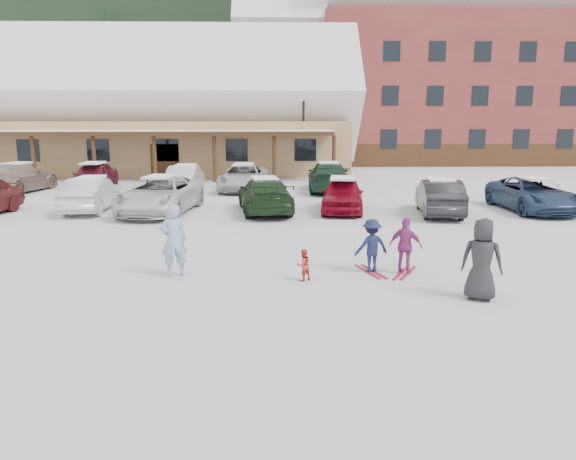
{
  "coord_description": "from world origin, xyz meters",
  "views": [
    {
      "loc": [
        -0.08,
        -13.26,
        3.87
      ],
      "look_at": [
        0.3,
        1.0,
        1.0
      ],
      "focal_mm": 35.0,
      "sensor_mm": 36.0,
      "label": 1
    }
  ],
  "objects_px": {
    "child_magenta": "(406,246)",
    "parked_car_3": "(265,195)",
    "parked_car_6": "(532,195)",
    "lamp_post": "(303,126)",
    "parked_car_8": "(94,177)",
    "parked_car_11": "(329,177)",
    "parked_car_4": "(343,195)",
    "parked_car_1": "(91,194)",
    "parked_car_2": "(160,195)",
    "parked_car_5": "(439,197)",
    "day_lodge": "(148,116)",
    "parked_car_7": "(17,178)",
    "toddler_red": "(303,265)",
    "bystander_dark": "(482,259)",
    "parked_car_10": "(244,177)",
    "alpine_hotel": "(434,62)",
    "adult_skier": "(174,240)",
    "parked_car_9": "(185,178)",
    "child_navy": "(371,246)"
  },
  "relations": [
    {
      "from": "parked_car_7",
      "to": "parked_car_8",
      "type": "relative_size",
      "value": 1.19
    },
    {
      "from": "day_lodge",
      "to": "child_navy",
      "type": "xyz_separation_m",
      "value": [
        11.39,
        -27.49,
        -3.26
      ]
    },
    {
      "from": "adult_skier",
      "to": "parked_car_9",
      "type": "xyz_separation_m",
      "value": [
        -2.19,
        16.22,
        -0.21
      ]
    },
    {
      "from": "parked_car_1",
      "to": "parked_car_9",
      "type": "xyz_separation_m",
      "value": [
        2.98,
        6.27,
        -0.01
      ]
    },
    {
      "from": "bystander_dark",
      "to": "parked_car_10",
      "type": "height_order",
      "value": "bystander_dark"
    },
    {
      "from": "parked_car_6",
      "to": "parked_car_4",
      "type": "bearing_deg",
      "value": 177.56
    },
    {
      "from": "alpine_hotel",
      "to": "parked_car_10",
      "type": "distance_m",
      "value": 27.68
    },
    {
      "from": "parked_car_5",
      "to": "parked_car_9",
      "type": "relative_size",
      "value": 1.03
    },
    {
      "from": "alpine_hotel",
      "to": "parked_car_7",
      "type": "xyz_separation_m",
      "value": [
        -27.74,
        -21.65,
        -7.87
      ]
    },
    {
      "from": "lamp_post",
      "to": "parked_car_7",
      "type": "distance_m",
      "value": 17.29
    },
    {
      "from": "toddler_red",
      "to": "parked_car_2",
      "type": "relative_size",
      "value": 0.14
    },
    {
      "from": "bystander_dark",
      "to": "parked_car_7",
      "type": "distance_m",
      "value": 25.42
    },
    {
      "from": "parked_car_3",
      "to": "parked_car_4",
      "type": "height_order",
      "value": "parked_car_3"
    },
    {
      "from": "parked_car_8",
      "to": "parked_car_11",
      "type": "height_order",
      "value": "parked_car_11"
    },
    {
      "from": "child_magenta",
      "to": "parked_car_3",
      "type": "xyz_separation_m",
      "value": [
        -3.65,
        9.41,
        -0.0
      ]
    },
    {
      "from": "lamp_post",
      "to": "parked_car_5",
      "type": "bearing_deg",
      "value": -72.42
    },
    {
      "from": "parked_car_6",
      "to": "lamp_post",
      "type": "bearing_deg",
      "value": 120.45
    },
    {
      "from": "parked_car_2",
      "to": "parked_car_5",
      "type": "height_order",
      "value": "parked_car_2"
    },
    {
      "from": "alpine_hotel",
      "to": "parked_car_9",
      "type": "bearing_deg",
      "value": -131.41
    },
    {
      "from": "parked_car_3",
      "to": "day_lodge",
      "type": "bearing_deg",
      "value": -71.78
    },
    {
      "from": "parked_car_2",
      "to": "parked_car_4",
      "type": "relative_size",
      "value": 1.31
    },
    {
      "from": "day_lodge",
      "to": "parked_car_5",
      "type": "height_order",
      "value": "day_lodge"
    },
    {
      "from": "child_magenta",
      "to": "parked_car_7",
      "type": "bearing_deg",
      "value": -15.93
    },
    {
      "from": "parked_car_1",
      "to": "parked_car_6",
      "type": "distance_m",
      "value": 18.47
    },
    {
      "from": "day_lodge",
      "to": "parked_car_11",
      "type": "xyz_separation_m",
      "value": [
        11.86,
        -11.6,
        -3.18
      ]
    },
    {
      "from": "adult_skier",
      "to": "lamp_post",
      "type": "bearing_deg",
      "value": -121.34
    },
    {
      "from": "alpine_hotel",
      "to": "parked_car_2",
      "type": "xyz_separation_m",
      "value": [
        -18.99,
        -28.36,
        -7.87
      ]
    },
    {
      "from": "parked_car_5",
      "to": "parked_car_6",
      "type": "relative_size",
      "value": 0.86
    },
    {
      "from": "toddler_red",
      "to": "parked_car_11",
      "type": "xyz_separation_m",
      "value": [
        2.22,
        16.59,
        0.37
      ]
    },
    {
      "from": "alpine_hotel",
      "to": "parked_car_10",
      "type": "xyz_separation_m",
      "value": [
        -15.94,
        -21.2,
        -7.92
      ]
    },
    {
      "from": "alpine_hotel",
      "to": "parked_car_5",
      "type": "xyz_separation_m",
      "value": [
        -7.65,
        -29.02,
        -7.92
      ]
    },
    {
      "from": "alpine_hotel",
      "to": "parked_car_6",
      "type": "xyz_separation_m",
      "value": [
        -3.51,
        -28.27,
        -7.93
      ]
    },
    {
      "from": "child_magenta",
      "to": "parked_car_4",
      "type": "xyz_separation_m",
      "value": [
        -0.42,
        9.52,
        -0.01
      ]
    },
    {
      "from": "lamp_post",
      "to": "parked_car_8",
      "type": "distance_m",
      "value": 13.78
    },
    {
      "from": "lamp_post",
      "to": "parked_car_10",
      "type": "distance_m",
      "value": 8.31
    },
    {
      "from": "adult_skier",
      "to": "child_magenta",
      "type": "relative_size",
      "value": 1.27
    },
    {
      "from": "day_lodge",
      "to": "parked_car_2",
      "type": "bearing_deg",
      "value": -76.83
    },
    {
      "from": "alpine_hotel",
      "to": "parked_car_4",
      "type": "relative_size",
      "value": 7.59
    },
    {
      "from": "parked_car_1",
      "to": "parked_car_6",
      "type": "xyz_separation_m",
      "value": [
        18.46,
        -0.47,
        -0.01
      ]
    },
    {
      "from": "parked_car_7",
      "to": "child_navy",
      "type": "bearing_deg",
      "value": 143.52
    },
    {
      "from": "parked_car_11",
      "to": "bystander_dark",
      "type": "bearing_deg",
      "value": 97.85
    },
    {
      "from": "day_lodge",
      "to": "parked_car_6",
      "type": "relative_size",
      "value": 5.8
    },
    {
      "from": "adult_skier",
      "to": "parked_car_7",
      "type": "height_order",
      "value": "adult_skier"
    },
    {
      "from": "parked_car_1",
      "to": "parked_car_11",
      "type": "height_order",
      "value": "parked_car_11"
    },
    {
      "from": "lamp_post",
      "to": "adult_skier",
      "type": "distance_m",
      "value": 24.13
    },
    {
      "from": "parked_car_3",
      "to": "parked_car_11",
      "type": "height_order",
      "value": "parked_car_11"
    },
    {
      "from": "bystander_dark",
      "to": "parked_car_10",
      "type": "distance_m",
      "value": 19.51
    },
    {
      "from": "parked_car_7",
      "to": "parked_car_9",
      "type": "distance_m",
      "value": 8.76
    },
    {
      "from": "alpine_hotel",
      "to": "child_navy",
      "type": "relative_size",
      "value": 22.93
    },
    {
      "from": "alpine_hotel",
      "to": "parked_car_5",
      "type": "distance_m",
      "value": 31.04
    }
  ]
}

